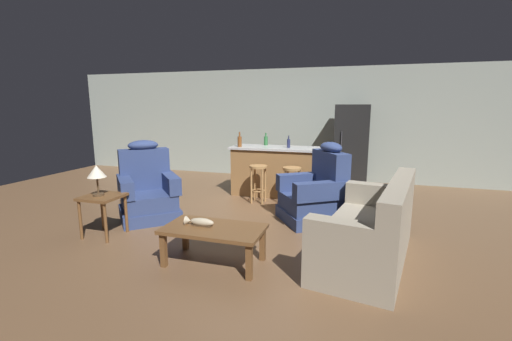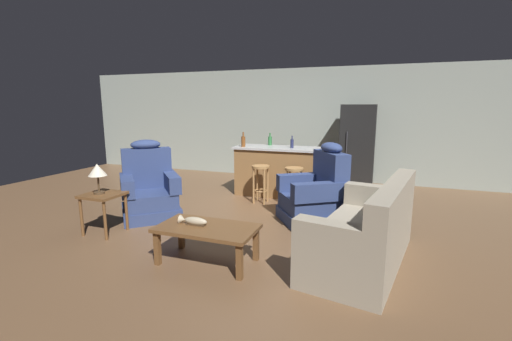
{
  "view_description": "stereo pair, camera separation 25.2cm",
  "coord_description": "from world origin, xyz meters",
  "px_view_note": "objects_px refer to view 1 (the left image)",
  "views": [
    {
      "loc": [
        1.56,
        -5.04,
        1.73
      ],
      "look_at": [
        0.02,
        -0.1,
        0.75
      ],
      "focal_mm": 24.0,
      "sensor_mm": 36.0,
      "label": 1
    },
    {
      "loc": [
        1.8,
        -4.96,
        1.73
      ],
      "look_at": [
        0.02,
        -0.1,
        0.75
      ],
      "focal_mm": 24.0,
      "sensor_mm": 36.0,
      "label": 2
    }
  ],
  "objects_px": {
    "coffee_table": "(214,232)",
    "bottle_tall_green": "(266,140)",
    "kitchen_island": "(277,171)",
    "recliner_near_lamp": "(148,191)",
    "bar_stool_right": "(292,179)",
    "fish_figurine": "(199,222)",
    "bottle_wine_dark": "(240,141)",
    "couch": "(372,231)",
    "end_table": "(103,203)",
    "refrigerator": "(351,146)",
    "recliner_near_island": "(316,194)",
    "bottle_short_amber": "(289,143)",
    "table_lamp": "(97,173)",
    "bar_stool_left": "(258,177)"
  },
  "relations": [
    {
      "from": "end_table",
      "to": "bar_stool_left",
      "type": "distance_m",
      "value": 2.65
    },
    {
      "from": "bottle_tall_green",
      "to": "recliner_near_lamp",
      "type": "bearing_deg",
      "value": -120.29
    },
    {
      "from": "recliner_near_island",
      "to": "bar_stool_right",
      "type": "distance_m",
      "value": 0.87
    },
    {
      "from": "kitchen_island",
      "to": "bottle_tall_green",
      "type": "relative_size",
      "value": 7.28
    },
    {
      "from": "couch",
      "to": "bottle_tall_green",
      "type": "bearing_deg",
      "value": -43.44
    },
    {
      "from": "end_table",
      "to": "refrigerator",
      "type": "distance_m",
      "value": 5.04
    },
    {
      "from": "table_lamp",
      "to": "end_table",
      "type": "bearing_deg",
      "value": 38.07
    },
    {
      "from": "bottle_wine_dark",
      "to": "end_table",
      "type": "bearing_deg",
      "value": -110.75
    },
    {
      "from": "bar_stool_left",
      "to": "bottle_wine_dark",
      "type": "bearing_deg",
      "value": 139.23
    },
    {
      "from": "recliner_near_lamp",
      "to": "bar_stool_right",
      "type": "relative_size",
      "value": 1.76
    },
    {
      "from": "kitchen_island",
      "to": "bottle_wine_dark",
      "type": "height_order",
      "value": "bottle_wine_dark"
    },
    {
      "from": "table_lamp",
      "to": "refrigerator",
      "type": "distance_m",
      "value": 5.07
    },
    {
      "from": "couch",
      "to": "table_lamp",
      "type": "bearing_deg",
      "value": 15.57
    },
    {
      "from": "coffee_table",
      "to": "bottle_tall_green",
      "type": "distance_m",
      "value": 3.46
    },
    {
      "from": "bar_stool_right",
      "to": "bottle_wine_dark",
      "type": "xyz_separation_m",
      "value": [
        -1.13,
        0.44,
        0.59
      ]
    },
    {
      "from": "couch",
      "to": "end_table",
      "type": "distance_m",
      "value": 3.43
    },
    {
      "from": "recliner_near_island",
      "to": "refrigerator",
      "type": "relative_size",
      "value": 0.68
    },
    {
      "from": "coffee_table",
      "to": "bottle_wine_dark",
      "type": "height_order",
      "value": "bottle_wine_dark"
    },
    {
      "from": "table_lamp",
      "to": "kitchen_island",
      "type": "xyz_separation_m",
      "value": [
        1.74,
        2.83,
        -0.39
      ]
    },
    {
      "from": "coffee_table",
      "to": "bottle_short_amber",
      "type": "relative_size",
      "value": 4.79
    },
    {
      "from": "bar_stool_right",
      "to": "recliner_near_island",
      "type": "bearing_deg",
      "value": -53.43
    },
    {
      "from": "fish_figurine",
      "to": "recliner_near_lamp",
      "type": "xyz_separation_m",
      "value": [
        -1.47,
        1.17,
        -0.04
      ]
    },
    {
      "from": "refrigerator",
      "to": "bottle_short_amber",
      "type": "xyz_separation_m",
      "value": [
        -1.11,
        -1.24,
        0.16
      ]
    },
    {
      "from": "bottle_short_amber",
      "to": "bottle_wine_dark",
      "type": "xyz_separation_m",
      "value": [
        -0.93,
        -0.14,
        0.02
      ]
    },
    {
      "from": "bar_stool_right",
      "to": "bottle_wine_dark",
      "type": "distance_m",
      "value": 1.35
    },
    {
      "from": "coffee_table",
      "to": "bottle_wine_dark",
      "type": "bearing_deg",
      "value": 104.57
    },
    {
      "from": "bottle_tall_green",
      "to": "bottle_short_amber",
      "type": "relative_size",
      "value": 1.08
    },
    {
      "from": "coffee_table",
      "to": "bar_stool_left",
      "type": "distance_m",
      "value": 2.51
    },
    {
      "from": "fish_figurine",
      "to": "couch",
      "type": "relative_size",
      "value": 0.17
    },
    {
      "from": "fish_figurine",
      "to": "bar_stool_right",
      "type": "height_order",
      "value": "bar_stool_right"
    },
    {
      "from": "coffee_table",
      "to": "recliner_near_lamp",
      "type": "distance_m",
      "value": 2.02
    },
    {
      "from": "recliner_near_lamp",
      "to": "bar_stool_left",
      "type": "relative_size",
      "value": 1.76
    },
    {
      "from": "coffee_table",
      "to": "table_lamp",
      "type": "distance_m",
      "value": 1.88
    },
    {
      "from": "fish_figurine",
      "to": "refrigerator",
      "type": "height_order",
      "value": "refrigerator"
    },
    {
      "from": "couch",
      "to": "coffee_table",
      "type": "bearing_deg",
      "value": 30.46
    },
    {
      "from": "end_table",
      "to": "table_lamp",
      "type": "height_order",
      "value": "table_lamp"
    },
    {
      "from": "end_table",
      "to": "bottle_short_amber",
      "type": "xyz_separation_m",
      "value": [
        1.93,
        2.76,
        0.58
      ]
    },
    {
      "from": "table_lamp",
      "to": "bar_stool_left",
      "type": "xyz_separation_m",
      "value": [
        1.54,
        2.2,
        -0.4
      ]
    },
    {
      "from": "fish_figurine",
      "to": "bottle_wine_dark",
      "type": "height_order",
      "value": "bottle_wine_dark"
    },
    {
      "from": "bottle_tall_green",
      "to": "bottle_wine_dark",
      "type": "xyz_separation_m",
      "value": [
        -0.4,
        -0.44,
        0.01
      ]
    },
    {
      "from": "couch",
      "to": "bottle_wine_dark",
      "type": "relative_size",
      "value": 7.08
    },
    {
      "from": "bottle_wine_dark",
      "to": "recliner_near_island",
      "type": "bearing_deg",
      "value": -34.76
    },
    {
      "from": "end_table",
      "to": "kitchen_island",
      "type": "bearing_deg",
      "value": 58.73
    },
    {
      "from": "bar_stool_left",
      "to": "bottle_short_amber",
      "type": "xyz_separation_m",
      "value": [
        0.42,
        0.59,
        0.57
      ]
    },
    {
      "from": "end_table",
      "to": "table_lamp",
      "type": "xyz_separation_m",
      "value": [
        -0.03,
        -0.03,
        0.41
      ]
    },
    {
      "from": "bar_stool_right",
      "to": "bar_stool_left",
      "type": "bearing_deg",
      "value": 180.0
    },
    {
      "from": "bottle_wine_dark",
      "to": "kitchen_island",
      "type": "bearing_deg",
      "value": 14.67
    },
    {
      "from": "recliner_near_lamp",
      "to": "table_lamp",
      "type": "relative_size",
      "value": 2.93
    },
    {
      "from": "recliner_near_lamp",
      "to": "recliner_near_island",
      "type": "bearing_deg",
      "value": 60.97
    },
    {
      "from": "fish_figurine",
      "to": "refrigerator",
      "type": "xyz_separation_m",
      "value": [
        1.45,
        4.32,
        0.42
      ]
    }
  ]
}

